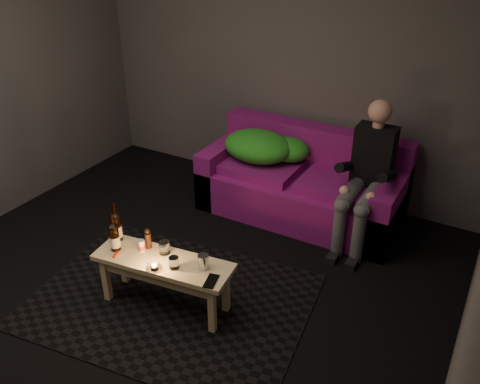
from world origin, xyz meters
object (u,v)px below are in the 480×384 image
object	(u,v)px
steel_cup	(203,262)
coffee_table	(164,268)
person	(367,173)
beer_bottle_a	(116,227)
beer_bottle_b	(114,237)
sofa	(303,185)

from	to	relation	value
steel_cup	coffee_table	bearing A→B (deg)	-168.15
coffee_table	person	bearing A→B (deg)	58.51
coffee_table	beer_bottle_a	distance (m)	0.48
beer_bottle_b	person	bearing A→B (deg)	50.82
person	beer_bottle_b	xyz separation A→B (m)	(-1.31, -1.61, -0.11)
beer_bottle_b	steel_cup	distance (m)	0.67
coffee_table	beer_bottle_a	xyz separation A→B (m)	(-0.44, 0.04, 0.18)
beer_bottle_b	coffee_table	bearing A→B (deg)	10.00
beer_bottle_b	steel_cup	xyz separation A→B (m)	(0.66, 0.13, -0.06)
sofa	beer_bottle_b	xyz separation A→B (m)	(-0.69, -1.75, 0.23)
sofa	beer_bottle_a	distance (m)	1.84
person	coffee_table	bearing A→B (deg)	-121.49
sofa	person	size ratio (longest dim) A/B	1.50
beer_bottle_a	beer_bottle_b	size ratio (longest dim) A/B	1.05
person	beer_bottle_a	world-z (taller)	person
sofa	steel_cup	size ratio (longest dim) A/B	17.59
sofa	beer_bottle_b	bearing A→B (deg)	-111.57
coffee_table	steel_cup	xyz separation A→B (m)	(0.29, 0.06, 0.12)
coffee_table	beer_bottle_b	bearing A→B (deg)	-170.00
beer_bottle_b	beer_bottle_a	bearing A→B (deg)	125.54
sofa	person	distance (m)	0.72
person	coffee_table	distance (m)	1.83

